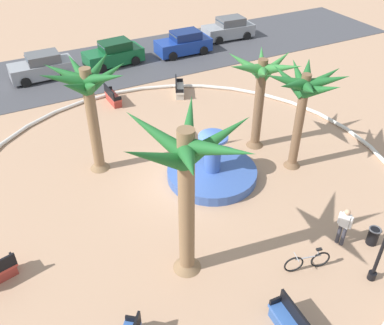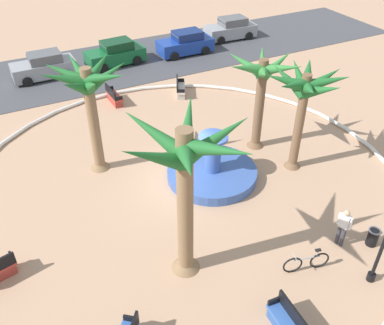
{
  "view_description": "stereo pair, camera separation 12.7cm",
  "coord_description": "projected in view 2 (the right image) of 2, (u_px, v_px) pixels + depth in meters",
  "views": [
    {
      "loc": [
        -6.5,
        -13.37,
        11.81
      ],
      "look_at": [
        0.39,
        -0.08,
        1.0
      ],
      "focal_mm": 39.65,
      "sensor_mm": 36.0,
      "label": 1
    },
    {
      "loc": [
        -6.38,
        -13.42,
        11.81
      ],
      "look_at": [
        0.39,
        -0.08,
        1.0
      ],
      "focal_mm": 39.65,
      "sensor_mm": 36.0,
      "label": 2
    }
  ],
  "objects": [
    {
      "name": "fountain",
      "position": [
        212.0,
        172.0,
        19.06
      ],
      "size": [
        4.04,
        4.04,
        2.21
      ],
      "color": "#38569E",
      "rests_on": "ground"
    },
    {
      "name": "parked_car_second",
      "position": [
        115.0,
        54.0,
        29.25
      ],
      "size": [
        4.12,
        2.16,
        1.67
      ],
      "color": "#145B2D",
      "rests_on": "ground"
    },
    {
      "name": "trash_bin",
      "position": [
        373.0,
        237.0,
        15.69
      ],
      "size": [
        0.46,
        0.46,
        0.73
      ],
      "color": "black",
      "rests_on": "ground"
    },
    {
      "name": "palm_tree_by_curb",
      "position": [
        186.0,
        172.0,
        12.51
      ],
      "size": [
        4.22,
        4.14,
        5.97
      ],
      "color": "brown",
      "rests_on": "ground"
    },
    {
      "name": "bench_southwest",
      "position": [
        114.0,
        97.0,
        24.88
      ],
      "size": [
        0.55,
        1.62,
        1.0
      ],
      "color": "#B73D33",
      "rests_on": "ground"
    },
    {
      "name": "street_asphalt",
      "position": [
        93.0,
        68.0,
        29.18
      ],
      "size": [
        48.0,
        8.0,
        0.03
      ],
      "primitive_type": "cube",
      "color": "#424247",
      "rests_on": "ground"
    },
    {
      "name": "bench_north",
      "position": [
        180.0,
        89.0,
        25.73
      ],
      "size": [
        1.13,
        1.66,
        1.0
      ],
      "color": "beige",
      "rests_on": "ground"
    },
    {
      "name": "palm_tree_near_fountain",
      "position": [
        305.0,
        92.0,
        17.71
      ],
      "size": [
        3.56,
        3.45,
        4.89
      ],
      "color": "brown",
      "rests_on": "ground"
    },
    {
      "name": "ground_plane",
      "position": [
        183.0,
        182.0,
        18.96
      ],
      "size": [
        80.0,
        80.0,
        0.0
      ],
      "primitive_type": "plane",
      "color": "tan"
    },
    {
      "name": "parked_car_rightmost",
      "position": [
        231.0,
        29.0,
        33.45
      ],
      "size": [
        4.08,
        2.08,
        1.67
      ],
      "color": "gray",
      "rests_on": "ground"
    },
    {
      "name": "palm_tree_far_side",
      "position": [
        262.0,
        81.0,
        19.3
      ],
      "size": [
        3.54,
        3.25,
        4.82
      ],
      "color": "brown",
      "rests_on": "ground"
    },
    {
      "name": "bicycle_red_frame",
      "position": [
        306.0,
        262.0,
        14.71
      ],
      "size": [
        1.68,
        0.58,
        0.94
      ],
      "color": "black",
      "rests_on": "ground"
    },
    {
      "name": "parked_car_third",
      "position": [
        186.0,
        43.0,
        30.87
      ],
      "size": [
        4.02,
        1.95,
        1.67
      ],
      "color": "navy",
      "rests_on": "ground"
    },
    {
      "name": "parked_car_leftmost",
      "position": [
        44.0,
        66.0,
        27.47
      ],
      "size": [
        4.02,
        1.96,
        1.67
      ],
      "color": "gray",
      "rests_on": "ground"
    },
    {
      "name": "plaza_curb",
      "position": [
        183.0,
        180.0,
        18.9
      ],
      "size": [
        19.5,
        19.5,
        0.2
      ],
      "primitive_type": "torus",
      "color": "silver",
      "rests_on": "ground"
    },
    {
      "name": "bench_east",
      "position": [
        288.0,
        325.0,
        12.77
      ],
      "size": [
        0.59,
        1.63,
        1.0
      ],
      "color": "#335BA8",
      "rests_on": "ground"
    },
    {
      "name": "palm_tree_mid_plaza",
      "position": [
        88.0,
        92.0,
        17.55
      ],
      "size": [
        3.67,
        3.66,
        5.23
      ],
      "color": "brown",
      "rests_on": "ground"
    },
    {
      "name": "person_cyclist_helmet",
      "position": [
        343.0,
        226.0,
        15.37
      ],
      "size": [
        0.31,
        0.5,
        1.68
      ],
      "color": "#33333D",
      "rests_on": "ground"
    }
  ]
}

